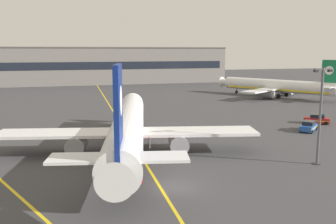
{
  "coord_description": "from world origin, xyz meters",
  "views": [
    {
      "loc": [
        -10.14,
        -31.96,
        12.68
      ],
      "look_at": [
        4.3,
        17.17,
        4.27
      ],
      "focal_mm": 40.03,
      "sensor_mm": 36.0,
      "label": 1
    }
  ],
  "objects": [
    {
      "name": "taxiway_centreline",
      "position": [
        0.0,
        30.0,
        0.0
      ],
      "size": [
        8.73,
        179.82,
        0.01
      ],
      "primitive_type": "cube",
      "rotation": [
        0.0,
        0.0,
        -0.05
      ],
      "color": "yellow",
      "rests_on": "ground"
    },
    {
      "name": "airliner_foreground",
      "position": [
        -2.25,
        12.31,
        3.37
      ],
      "size": [
        32.27,
        41.1,
        11.65
      ],
      "color": "white",
      "rests_on": "ground"
    },
    {
      "name": "service_car_third",
      "position": [
        33.24,
        22.74,
        0.77
      ],
      "size": [
        4.39,
        4.05,
        1.79
      ],
      "color": "red",
      "rests_on": "ground"
    },
    {
      "name": "service_car_second",
      "position": [
        27.85,
        17.76,
        0.77
      ],
      "size": [
        4.38,
        4.08,
        1.79
      ],
      "color": "#2351A8",
      "rests_on": "ground"
    },
    {
      "name": "airliner_background",
      "position": [
        47.74,
        58.1,
        3.02
      ],
      "size": [
        26.92,
        33.48,
        10.43
      ],
      "color": "white",
      "rests_on": "ground"
    },
    {
      "name": "terminal_building",
      "position": [
        -4.49,
        114.0,
        7.02
      ],
      "size": [
        119.63,
        12.4,
        14.03
      ],
      "color": "slate",
      "rests_on": "ground"
    },
    {
      "name": "ground_plane",
      "position": [
        0.0,
        0.0,
        0.0
      ],
      "size": [
        400.0,
        400.0,
        0.0
      ],
      "primitive_type": "plane",
      "color": "#3D3D3F"
    },
    {
      "name": "taxiway_lead_in_stripe",
      "position": [
        -14.0,
        2.0,
        0.0
      ],
      "size": [
        23.87,
        55.28,
        0.01
      ],
      "primitive_type": "cube",
      "rotation": [
        0.0,
        0.0,
        0.4
      ],
      "color": "yellow",
      "rests_on": "ground"
    },
    {
      "name": "apron_lamp_post",
      "position": [
        17.55,
        2.45,
        5.73
      ],
      "size": [
        2.24,
        0.9,
        10.87
      ],
      "color": "#515156",
      "rests_on": "ground"
    },
    {
      "name": "safety_cone_by_nose_gear",
      "position": [
        -0.55,
        28.6,
        0.26
      ],
      "size": [
        0.44,
        0.44,
        0.55
      ],
      "color": "orange",
      "rests_on": "ground"
    }
  ]
}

